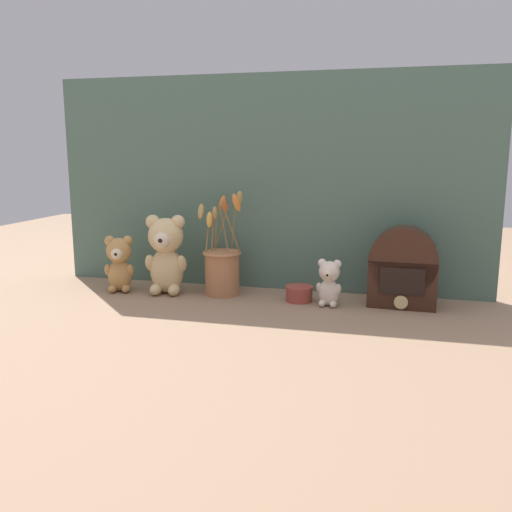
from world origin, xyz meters
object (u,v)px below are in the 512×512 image
object	(u,v)px
decorative_tin_tall	(299,293)
teddy_bear_large	(166,253)
teddy_bear_medium	(119,262)
flower_vase	(222,267)
teddy_bear_small	(329,282)
vintage_radio	(403,270)

from	to	relation	value
decorative_tin_tall	teddy_bear_large	bearing A→B (deg)	-178.73
teddy_bear_medium	flower_vase	world-z (taller)	flower_vase
teddy_bear_medium	flower_vase	xyz separation A→B (m)	(0.35, 0.05, -0.01)
teddy_bear_medium	decorative_tin_tall	distance (m)	0.61
decorative_tin_tall	teddy_bear_small	bearing A→B (deg)	-17.76
teddy_bear_large	vintage_radio	size ratio (longest dim) A/B	1.07
teddy_bear_medium	flower_vase	bearing A→B (deg)	7.52
teddy_bear_small	flower_vase	world-z (taller)	flower_vase
flower_vase	teddy_bear_large	bearing A→B (deg)	-170.63
teddy_bear_small	decorative_tin_tall	size ratio (longest dim) A/B	1.64
flower_vase	decorative_tin_tall	bearing A→B (deg)	-4.51
teddy_bear_large	teddy_bear_medium	size ratio (longest dim) A/B	1.38
teddy_bear_small	vintage_radio	xyz separation A→B (m)	(0.22, 0.05, 0.04)
teddy_bear_small	decorative_tin_tall	bearing A→B (deg)	162.24
teddy_bear_large	decorative_tin_tall	bearing A→B (deg)	1.27
teddy_bear_medium	decorative_tin_tall	size ratio (longest dim) A/B	2.15
teddy_bear_small	flower_vase	xyz separation A→B (m)	(-0.36, 0.05, 0.02)
flower_vase	decorative_tin_tall	distance (m)	0.27
flower_vase	decorative_tin_tall	world-z (taller)	flower_vase
flower_vase	vintage_radio	bearing A→B (deg)	-0.19
teddy_bear_large	vintage_radio	bearing A→B (deg)	2.15
teddy_bear_large	teddy_bear_medium	distance (m)	0.17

